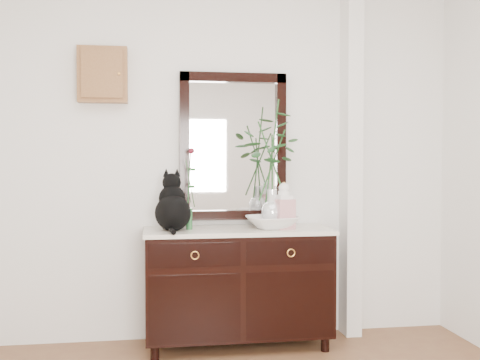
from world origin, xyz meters
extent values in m
cube|color=white|center=(0.00, 1.98, 1.35)|extent=(3.60, 0.04, 2.70)
cube|color=white|center=(1.00, 1.90, 1.35)|extent=(0.12, 0.20, 2.70)
cube|color=black|center=(0.10, 1.73, 0.46)|extent=(1.30, 0.50, 0.82)
cube|color=white|center=(0.10, 1.73, 0.83)|extent=(1.33, 0.52, 0.03)
cube|color=black|center=(0.10, 1.97, 1.44)|extent=(0.80, 0.06, 1.10)
cube|color=white|center=(0.10, 1.98, 1.44)|extent=(0.66, 0.01, 0.96)
cube|color=brown|center=(-0.85, 1.94, 1.95)|extent=(0.35, 0.10, 0.40)
imported|color=white|center=(0.34, 1.70, 0.89)|extent=(0.42, 0.42, 0.09)
camera|label=1|loc=(-0.49, -2.21, 1.34)|focal=42.00mm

